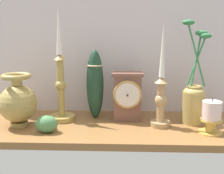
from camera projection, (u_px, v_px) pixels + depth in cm
name	position (u px, v px, depth cm)	size (l,w,h in cm)	color
ground_plane	(111.00, 127.00, 100.83)	(100.00, 36.00, 2.40)	brown
back_wall	(113.00, 34.00, 112.32)	(120.00, 2.00, 65.00)	silver
mantel_clock	(127.00, 96.00, 104.47)	(11.52, 10.01, 18.36)	brown
candlestick_tall_left	(161.00, 95.00, 96.56)	(7.20, 7.20, 36.44)	tan
candlestick_tall_center	(61.00, 87.00, 103.14)	(9.93, 9.93, 42.07)	#B09448
brass_vase_bulbous	(18.00, 102.00, 97.24)	(13.43, 13.43, 19.04)	#A38C4A
brass_vase_jar	(194.00, 98.00, 100.27)	(10.28, 8.17, 37.61)	tan
pillar_candle_front	(211.00, 116.00, 91.12)	(7.91, 7.91, 12.08)	gold
tall_ceramic_vase	(95.00, 84.00, 105.93)	(6.59, 6.59, 26.67)	#1F3F2B
ivy_sprig	(47.00, 124.00, 92.14)	(7.52, 5.27, 5.81)	#4E864F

